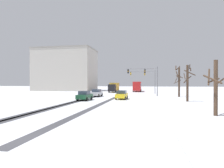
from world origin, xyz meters
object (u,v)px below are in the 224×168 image
Objects in this scene: car_yellow_cab_second at (122,95)px; car_dark_green_third at (85,96)px; bare_tree_sidewalk_far at (179,80)px; box_truck_delivery at (114,87)px; bare_tree_sidewalk_mid at (188,82)px; bare_tree_sidewalk_near at (215,86)px; car_silver_lead at (97,93)px; traffic_signal_near_right at (146,75)px; traffic_signal_far_right at (146,77)px; office_building_far_left_block at (66,70)px; bus_oncoming at (137,86)px.

car_yellow_cab_second and car_dark_green_third have the same top height.
car_yellow_cab_second is 13.97m from bare_tree_sidewalk_far.
box_truck_delivery reaches higher than car_yellow_cab_second.
bare_tree_sidewalk_mid is at bearing -11.58° from car_yellow_cab_second.
car_silver_lead is at bearing 128.37° from bare_tree_sidewalk_near.
car_yellow_cab_second is at bearing 168.42° from bare_tree_sidewalk_mid.
bare_tree_sidewalk_mid is 0.89× the size of bare_tree_sidewalk_far.
car_dark_green_third is (-10.41, -10.85, -3.86)m from traffic_signal_near_right.
traffic_signal_near_right reaches higher than car_dark_green_third.
traffic_signal_far_right is 1.19× the size of bare_tree_sidewalk_mid.
bare_tree_sidewalk_far is at bearing -36.52° from office_building_far_left_block.
bare_tree_sidewalk_near reaches higher than bus_oncoming.
traffic_signal_far_right is 0.65× the size of bus_oncoming.
car_yellow_cab_second is 0.70× the size of bare_tree_sidewalk_mid.
traffic_signal_near_right reaches higher than car_yellow_cab_second.
car_dark_green_third is 0.81× the size of bare_tree_sidewalk_near.
bare_tree_sidewalk_far is (17.00, -17.27, 1.88)m from box_truck_delivery.
traffic_signal_near_right is 1.12× the size of bare_tree_sidewalk_mid.
box_truck_delivery is at bearing 120.13° from traffic_signal_near_right.
car_dark_green_third is 17.19m from bare_tree_sidewalk_mid.
traffic_signal_near_right is 11.47m from car_silver_lead.
traffic_signal_near_right is at bearing -82.69° from bus_oncoming.
bare_tree_sidewalk_mid is at bearing -72.70° from traffic_signal_far_right.
office_building_far_left_block reaches higher than box_truck_delivery.
box_truck_delivery is 1.25× the size of bare_tree_sidewalk_mid.
box_truck_delivery is at bearing 121.48° from bare_tree_sidewalk_mid.
bare_tree_sidewalk_mid reaches higher than box_truck_delivery.
bare_tree_sidewalk_near reaches higher than car_dark_green_third.
bare_tree_sidewalk_near is (6.49, -35.29, -1.98)m from traffic_signal_far_right.
office_building_far_left_block is at bearing 123.98° from car_silver_lead.
bare_tree_sidewalk_mid is at bearing 88.92° from bare_tree_sidewalk_near.
bare_tree_sidewalk_near is (9.52, -48.32, 0.72)m from bus_oncoming.
office_building_far_left_block reaches higher than traffic_signal_far_right.
car_silver_lead is at bearing -168.89° from traffic_signal_near_right.
car_dark_green_third is 45.01m from office_building_far_left_block.
traffic_signal_near_right is 1.62× the size of car_silver_lead.
car_yellow_cab_second is (-4.40, -7.59, -3.86)m from traffic_signal_near_right.
car_silver_lead and car_dark_green_third have the same top height.
bare_tree_sidewalk_mid reaches higher than bare_tree_sidewalk_near.
bare_tree_sidewalk_far is (0.20, 10.16, 0.32)m from bare_tree_sidewalk_mid.
traffic_signal_near_right is at bearing 105.10° from bare_tree_sidewalk_near.
car_yellow_cab_second is at bearing -41.62° from car_silver_lead.
bare_tree_sidewalk_near is 0.23× the size of office_building_far_left_block.
car_silver_lead is 19.01m from bare_tree_sidewalk_mid.
bare_tree_sidewalk_mid reaches higher than car_yellow_cab_second.
bus_oncoming is (7.22, 35.71, 1.18)m from car_dark_green_third.
car_yellow_cab_second is 25.84m from box_truck_delivery.
office_building_far_left_block is (-31.00, 16.59, 3.41)m from traffic_signal_far_right.
car_dark_green_third is at bearing -114.32° from traffic_signal_far_right.
bare_tree_sidewalk_mid is (0.26, 13.63, 0.48)m from bare_tree_sidewalk_near.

